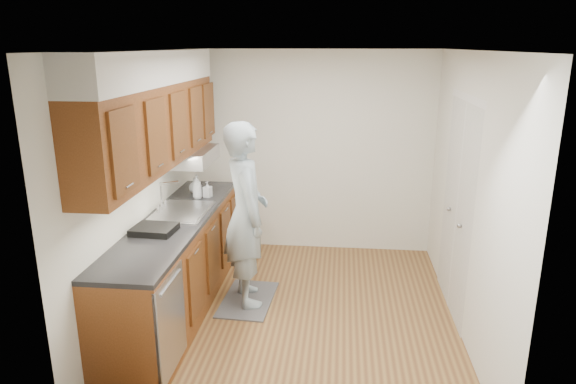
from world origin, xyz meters
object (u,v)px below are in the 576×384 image
object	(u,v)px
person	(246,202)
soap_bottle_b	(207,189)
steel_can	(199,191)
dish_rack	(154,229)
soap_bottle_c	(195,185)
soap_bottle_a	(197,187)

from	to	relation	value
person	soap_bottle_b	xyz separation A→B (m)	(-0.52, 0.53, -0.03)
steel_can	dish_rack	world-z (taller)	steel_can
person	soap_bottle_c	distance (m)	0.99
steel_can	dish_rack	bearing A→B (deg)	-94.82
person	dish_rack	size ratio (longest dim) A/B	5.73
person	soap_bottle_a	distance (m)	0.79
soap_bottle_c	dish_rack	world-z (taller)	soap_bottle_c
person	steel_can	size ratio (longest dim) A/B	15.75
steel_can	soap_bottle_c	bearing A→B (deg)	118.91
soap_bottle_c	soap_bottle_b	bearing A→B (deg)	-39.74
soap_bottle_a	soap_bottle_c	bearing A→B (deg)	112.26
soap_bottle_a	dish_rack	distance (m)	1.08
soap_bottle_b	steel_can	world-z (taller)	soap_bottle_b
soap_bottle_c	steel_can	xyz separation A→B (m)	(0.09, -0.16, -0.02)
soap_bottle_a	soap_bottle_b	world-z (taller)	soap_bottle_a
soap_bottle_a	soap_bottle_b	bearing A→B (deg)	30.15
soap_bottle_c	dish_rack	size ratio (longest dim) A/B	0.48
dish_rack	soap_bottle_b	bearing A→B (deg)	84.18
soap_bottle_a	dish_rack	bearing A→B (deg)	-94.92
person	steel_can	bearing A→B (deg)	28.05
soap_bottle_b	soap_bottle_c	xyz separation A→B (m)	(-0.19, 0.15, -0.00)
soap_bottle_a	soap_bottle_c	distance (m)	0.23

